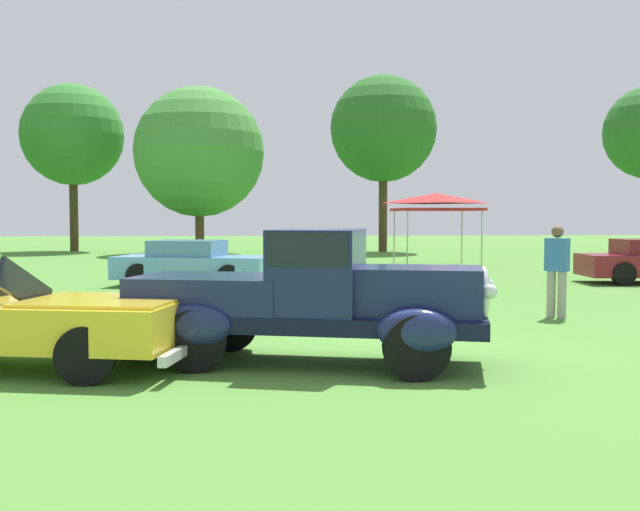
{
  "coord_description": "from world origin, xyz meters",
  "views": [
    {
      "loc": [
        -1.36,
        -9.71,
        1.87
      ],
      "look_at": [
        -0.53,
        1.16,
        1.29
      ],
      "focal_mm": 42.03,
      "sensor_mm": 36.0,
      "label": 1
    }
  ],
  "objects_px": {
    "feature_pickup_truck": "(312,295)",
    "neighbor_convertible": "(15,321)",
    "spectator_by_row": "(557,268)",
    "canopy_tent_left_field": "(436,201)",
    "show_car_skyblue": "(192,264)"
  },
  "relations": [
    {
      "from": "feature_pickup_truck",
      "to": "neighbor_convertible",
      "type": "bearing_deg",
      "value": 179.43
    },
    {
      "from": "spectator_by_row",
      "to": "canopy_tent_left_field",
      "type": "bearing_deg",
      "value": 85.64
    },
    {
      "from": "neighbor_convertible",
      "to": "canopy_tent_left_field",
      "type": "bearing_deg",
      "value": 62.32
    },
    {
      "from": "feature_pickup_truck",
      "to": "neighbor_convertible",
      "type": "xyz_separation_m",
      "value": [
        -3.64,
        0.04,
        -0.29
      ]
    },
    {
      "from": "feature_pickup_truck",
      "to": "canopy_tent_left_field",
      "type": "height_order",
      "value": "canopy_tent_left_field"
    },
    {
      "from": "show_car_skyblue",
      "to": "canopy_tent_left_field",
      "type": "height_order",
      "value": "canopy_tent_left_field"
    },
    {
      "from": "show_car_skyblue",
      "to": "spectator_by_row",
      "type": "relative_size",
      "value": 2.58
    },
    {
      "from": "show_car_skyblue",
      "to": "feature_pickup_truck",
      "type": "bearing_deg",
      "value": -76.87
    },
    {
      "from": "show_car_skyblue",
      "to": "canopy_tent_left_field",
      "type": "xyz_separation_m",
      "value": [
        8.31,
        7.44,
        1.82
      ]
    },
    {
      "from": "show_car_skyblue",
      "to": "canopy_tent_left_field",
      "type": "bearing_deg",
      "value": 41.84
    },
    {
      "from": "show_car_skyblue",
      "to": "canopy_tent_left_field",
      "type": "distance_m",
      "value": 11.31
    },
    {
      "from": "feature_pickup_truck",
      "to": "spectator_by_row",
      "type": "bearing_deg",
      "value": 39.44
    },
    {
      "from": "feature_pickup_truck",
      "to": "neighbor_convertible",
      "type": "relative_size",
      "value": 0.97
    },
    {
      "from": "neighbor_convertible",
      "to": "spectator_by_row",
      "type": "distance_m",
      "value": 9.24
    },
    {
      "from": "neighbor_convertible",
      "to": "show_car_skyblue",
      "type": "relative_size",
      "value": 1.1
    }
  ]
}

